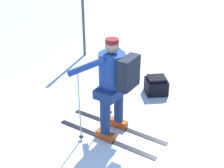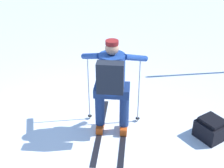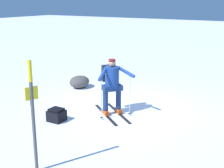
% 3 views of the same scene
% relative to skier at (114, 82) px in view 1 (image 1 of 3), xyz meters
% --- Properties ---
extents(ground_plane, '(80.00, 80.00, 0.00)m').
position_rel_skier_xyz_m(ground_plane, '(0.59, -0.01, -0.93)').
color(ground_plane, white).
extents(skier, '(1.46, 1.68, 1.58)m').
position_rel_skier_xyz_m(skier, '(0.00, 0.00, 0.00)').
color(skier, black).
rests_on(skier, ground_plane).
extents(dropped_backpack, '(0.40, 0.42, 0.35)m').
position_rel_skier_xyz_m(dropped_backpack, '(-1.24, 0.96, -0.76)').
color(dropped_backpack, black).
rests_on(dropped_backpack, ground_plane).
extents(trail_marker, '(0.23, 0.11, 2.14)m').
position_rel_skier_xyz_m(trail_marker, '(-3.35, -0.41, 0.35)').
color(trail_marker, '#4C4C51').
rests_on(trail_marker, ground_plane).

